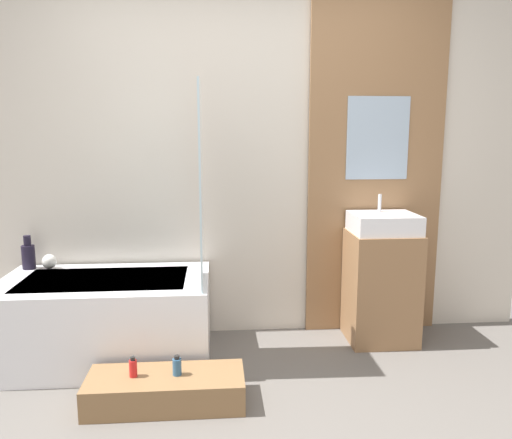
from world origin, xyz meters
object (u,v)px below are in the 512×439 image
at_px(sink, 384,223).
at_px(bottle_soap_primary, 133,368).
at_px(wooden_step_bench, 166,389).
at_px(bathtub, 107,319).
at_px(bottle_soap_secondary, 177,366).
at_px(vase_round_light, 49,261).
at_px(vase_tall_dark, 28,255).

bearing_deg(sink, bottle_soap_primary, -155.03).
relative_size(wooden_step_bench, bottle_soap_primary, 7.55).
distance_m(bathtub, wooden_step_bench, 0.76).
bearing_deg(bottle_soap_primary, bottle_soap_secondary, -0.00).
bearing_deg(vase_round_light, bottle_soap_secondary, -43.49).
xyz_separation_m(sink, vase_tall_dark, (-2.43, 0.13, -0.21)).
distance_m(vase_round_light, bottle_soap_primary, 1.17).
relative_size(bathtub, sink, 3.01).
bearing_deg(vase_round_light, bathtub, -33.28).
bearing_deg(bottle_soap_secondary, vase_round_light, 136.51).
height_order(bathtub, vase_tall_dark, vase_tall_dark).
bearing_deg(bottle_soap_secondary, wooden_step_bench, 180.00).
bearing_deg(wooden_step_bench, bottle_soap_primary, 180.00).
relative_size(bottle_soap_primary, bottle_soap_secondary, 1.01).
bearing_deg(sink, vase_tall_dark, 176.87).
xyz_separation_m(vase_tall_dark, bottle_soap_secondary, (1.06, -0.88, -0.42)).
distance_m(vase_tall_dark, bottle_soap_secondary, 1.44).
relative_size(wooden_step_bench, vase_round_light, 8.60).
xyz_separation_m(wooden_step_bench, sink, (1.43, 0.75, 0.76)).
bearing_deg(vase_round_light, wooden_step_bench, -45.54).
xyz_separation_m(bathtub, sink, (1.86, 0.15, 0.57)).
bearing_deg(vase_round_light, sink, -3.17).
bearing_deg(wooden_step_bench, bathtub, 125.92).
xyz_separation_m(sink, bottle_soap_secondary, (-1.37, -0.75, -0.63)).
bearing_deg(bathtub, bottle_soap_primary, -66.35).
xyz_separation_m(bathtub, vase_tall_dark, (-0.56, 0.29, 0.36)).
height_order(bottle_soap_primary, bottle_soap_secondary, bottle_soap_primary).
distance_m(bathtub, vase_round_light, 0.60).
height_order(vase_tall_dark, bottle_soap_primary, vase_tall_dark).
bearing_deg(vase_round_light, vase_tall_dark, 177.57).
bearing_deg(bottle_soap_secondary, bathtub, 129.75).
xyz_separation_m(bathtub, bottle_soap_primary, (0.26, -0.59, -0.06)).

